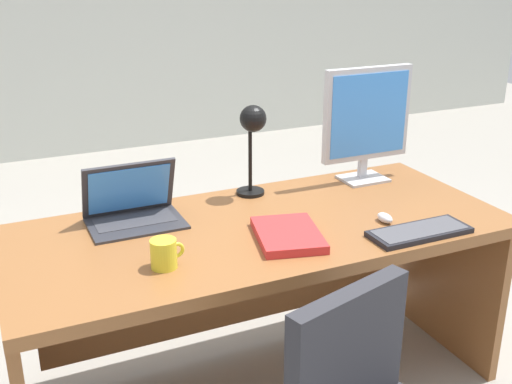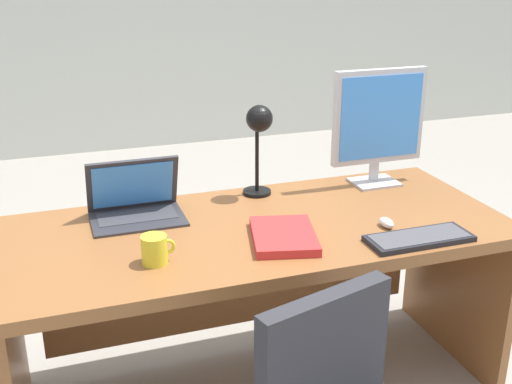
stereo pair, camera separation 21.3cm
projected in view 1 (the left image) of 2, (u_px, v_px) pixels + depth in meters
ground at (159, 247)px, 3.94m from camera, size 12.00×12.00×0.00m
desk at (256, 264)px, 2.50m from camera, size 1.89×0.83×0.75m
monitor at (367, 118)px, 2.77m from camera, size 0.42×0.16×0.51m
laptop at (132, 203)px, 2.41m from camera, size 0.35×0.26×0.23m
keyboard at (419, 232)px, 2.31m from camera, size 0.38×0.15×0.02m
mouse at (385, 218)px, 2.42m from camera, size 0.04×0.08×0.03m
desk_lamp at (253, 131)px, 2.59m from camera, size 0.12×0.14×0.39m
book at (288, 235)px, 2.27m from camera, size 0.29×0.35×0.03m
coffee_mug at (164, 254)px, 2.06m from camera, size 0.11×0.09×0.10m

